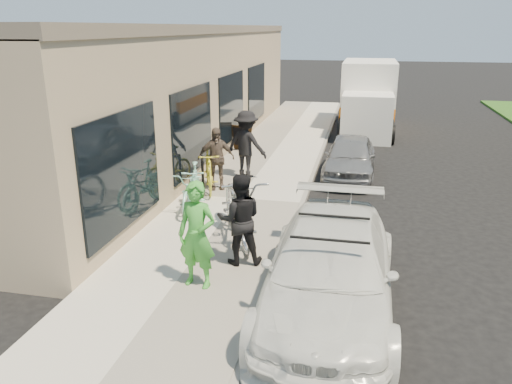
{
  "coord_description": "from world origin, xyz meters",
  "views": [
    {
      "loc": [
        0.84,
        -8.27,
        4.16
      ],
      "look_at": [
        -1.12,
        0.91,
        1.05
      ],
      "focal_mm": 35.0,
      "sensor_mm": 36.0,
      "label": 1
    }
  ],
  "objects_px": {
    "sedan_silver": "(350,157)",
    "man_standing": "(240,219)",
    "bystander_a": "(246,144)",
    "bike_rack": "(203,171)",
    "cruiser_bike_b": "(192,189)",
    "sedan_white": "(330,270)",
    "woman_rider": "(197,235)",
    "cruiser_bike_a": "(195,187)",
    "sandwich_board": "(242,137)",
    "bystander_b": "(216,158)",
    "cruiser_bike_c": "(209,171)",
    "tandem_bike": "(239,206)",
    "moving_truck": "(368,100)"
  },
  "relations": [
    {
      "from": "sedan_silver",
      "to": "man_standing",
      "type": "relative_size",
      "value": 2.14
    },
    {
      "from": "sedan_silver",
      "to": "bystander_a",
      "type": "xyz_separation_m",
      "value": [
        -2.81,
        -1.09,
        0.48
      ]
    },
    {
      "from": "bike_rack",
      "to": "man_standing",
      "type": "height_order",
      "value": "man_standing"
    },
    {
      "from": "cruiser_bike_b",
      "to": "sedan_white",
      "type": "bearing_deg",
      "value": -53.83
    },
    {
      "from": "woman_rider",
      "to": "cruiser_bike_a",
      "type": "distance_m",
      "value": 3.61
    },
    {
      "from": "sandwich_board",
      "to": "sedan_silver",
      "type": "height_order",
      "value": "sedan_silver"
    },
    {
      "from": "sandwich_board",
      "to": "woman_rider",
      "type": "relative_size",
      "value": 0.5
    },
    {
      "from": "man_standing",
      "to": "bystander_a",
      "type": "height_order",
      "value": "bystander_a"
    },
    {
      "from": "sandwich_board",
      "to": "man_standing",
      "type": "relative_size",
      "value": 0.53
    },
    {
      "from": "bystander_b",
      "to": "sedan_silver",
      "type": "bearing_deg",
      "value": 11.91
    },
    {
      "from": "sedan_white",
      "to": "cruiser_bike_a",
      "type": "xyz_separation_m",
      "value": [
        -3.32,
        3.48,
        -0.01
      ]
    },
    {
      "from": "woman_rider",
      "to": "bystander_a",
      "type": "relative_size",
      "value": 0.94
    },
    {
      "from": "woman_rider",
      "to": "bystander_b",
      "type": "height_order",
      "value": "woman_rider"
    },
    {
      "from": "cruiser_bike_b",
      "to": "cruiser_bike_c",
      "type": "xyz_separation_m",
      "value": [
        -0.04,
        1.41,
        0.06
      ]
    },
    {
      "from": "man_standing",
      "to": "tandem_bike",
      "type": "bearing_deg",
      "value": -90.02
    },
    {
      "from": "sedan_white",
      "to": "bystander_b",
      "type": "height_order",
      "value": "bystander_b"
    },
    {
      "from": "moving_truck",
      "to": "bystander_b",
      "type": "xyz_separation_m",
      "value": [
        -3.78,
        -9.7,
        -0.29
      ]
    },
    {
      "from": "moving_truck",
      "to": "cruiser_bike_b",
      "type": "height_order",
      "value": "moving_truck"
    },
    {
      "from": "tandem_bike",
      "to": "cruiser_bike_b",
      "type": "xyz_separation_m",
      "value": [
        -1.43,
        1.32,
        -0.18
      ]
    },
    {
      "from": "tandem_bike",
      "to": "bystander_b",
      "type": "bearing_deg",
      "value": 89.56
    },
    {
      "from": "sedan_white",
      "to": "cruiser_bike_c",
      "type": "bearing_deg",
      "value": 125.2
    },
    {
      "from": "sedan_silver",
      "to": "cruiser_bike_b",
      "type": "xyz_separation_m",
      "value": [
        -3.43,
        -3.9,
        0.02
      ]
    },
    {
      "from": "sandwich_board",
      "to": "cruiser_bike_c",
      "type": "relative_size",
      "value": 0.5
    },
    {
      "from": "sandwich_board",
      "to": "bystander_b",
      "type": "bearing_deg",
      "value": -67.9
    },
    {
      "from": "sedan_silver",
      "to": "bystander_a",
      "type": "distance_m",
      "value": 3.05
    },
    {
      "from": "cruiser_bike_a",
      "to": "bystander_b",
      "type": "relative_size",
      "value": 1.08
    },
    {
      "from": "bike_rack",
      "to": "sandwich_board",
      "type": "relative_size",
      "value": 1.0
    },
    {
      "from": "sedan_silver",
      "to": "moving_truck",
      "type": "relative_size",
      "value": 0.61
    },
    {
      "from": "moving_truck",
      "to": "woman_rider",
      "type": "xyz_separation_m",
      "value": [
        -2.61,
        -14.69,
        -0.22
      ]
    },
    {
      "from": "cruiser_bike_a",
      "to": "bystander_a",
      "type": "bearing_deg",
      "value": 64.52
    },
    {
      "from": "bystander_b",
      "to": "moving_truck",
      "type": "bearing_deg",
      "value": 45.95
    },
    {
      "from": "sandwich_board",
      "to": "man_standing",
      "type": "height_order",
      "value": "man_standing"
    },
    {
      "from": "sedan_silver",
      "to": "bystander_a",
      "type": "height_order",
      "value": "bystander_a"
    },
    {
      "from": "sedan_silver",
      "to": "moving_truck",
      "type": "xyz_separation_m",
      "value": [
        0.45,
        7.4,
        0.65
      ]
    },
    {
      "from": "sedan_silver",
      "to": "bystander_a",
      "type": "relative_size",
      "value": 1.89
    },
    {
      "from": "cruiser_bike_b",
      "to": "bike_rack",
      "type": "bearing_deg",
      "value": 89.76
    },
    {
      "from": "sandwich_board",
      "to": "sedan_white",
      "type": "height_order",
      "value": "sedan_white"
    },
    {
      "from": "woman_rider",
      "to": "sandwich_board",
      "type": "bearing_deg",
      "value": 107.37
    },
    {
      "from": "sedan_silver",
      "to": "cruiser_bike_b",
      "type": "height_order",
      "value": "sedan_silver"
    },
    {
      "from": "cruiser_bike_c",
      "to": "bike_rack",
      "type": "bearing_deg",
      "value": 176.17
    },
    {
      "from": "bike_rack",
      "to": "man_standing",
      "type": "bearing_deg",
      "value": -63.24
    },
    {
      "from": "bystander_b",
      "to": "sandwich_board",
      "type": "bearing_deg",
      "value": 72.25
    },
    {
      "from": "man_standing",
      "to": "cruiser_bike_a",
      "type": "bearing_deg",
      "value": -70.62
    },
    {
      "from": "sedan_white",
      "to": "cruiser_bike_b",
      "type": "distance_m",
      "value": 4.85
    },
    {
      "from": "bystander_a",
      "to": "sandwich_board",
      "type": "bearing_deg",
      "value": -56.81
    },
    {
      "from": "cruiser_bike_b",
      "to": "cruiser_bike_c",
      "type": "height_order",
      "value": "cruiser_bike_c"
    },
    {
      "from": "sandwich_board",
      "to": "bystander_a",
      "type": "distance_m",
      "value": 3.3
    },
    {
      "from": "bike_rack",
      "to": "tandem_bike",
      "type": "bearing_deg",
      "value": -58.89
    },
    {
      "from": "bike_rack",
      "to": "cruiser_bike_a",
      "type": "distance_m",
      "value": 1.38
    },
    {
      "from": "moving_truck",
      "to": "bystander_a",
      "type": "relative_size",
      "value": 3.08
    }
  ]
}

